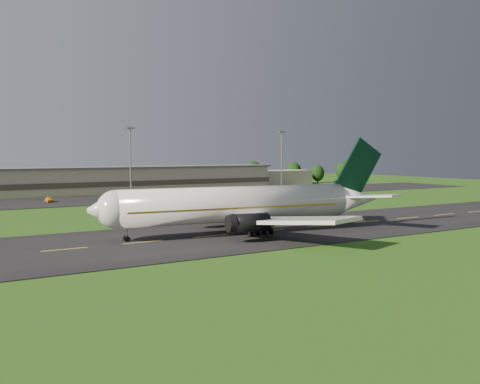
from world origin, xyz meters
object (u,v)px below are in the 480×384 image
terminal (118,180)px  service_vehicle_c (216,192)px  airliner (242,205)px  light_mast_centre (130,153)px  service_vehicle_a (49,199)px  light_mast_east (282,153)px  service_vehicle_d (273,190)px  service_vehicle_b (110,195)px

terminal → service_vehicle_c: 32.95m
airliner → service_vehicle_c: size_ratio=11.80×
light_mast_centre → service_vehicle_c: bearing=-13.5°
terminal → service_vehicle_a: bearing=-137.2°
light_mast_east → service_vehicle_d: light_mast_east is taller
airliner → terminal: size_ratio=0.35×
service_vehicle_d → service_vehicle_b: bearing=124.2°
service_vehicle_b → service_vehicle_c: 32.47m
service_vehicle_a → service_vehicle_d: (70.47, -0.29, -0.07)m
terminal → service_vehicle_a: size_ratio=36.82×
terminal → light_mast_east: light_mast_east is taller
service_vehicle_d → light_mast_east: bearing=-5.9°
terminal → service_vehicle_b: bearing=-114.6°
service_vehicle_c → service_vehicle_d: 20.02m
service_vehicle_b → service_vehicle_d: (52.01, -7.17, -0.05)m
terminal → light_mast_east: 56.67m
airliner → service_vehicle_b: (3.76, 78.53, -3.91)m
service_vehicle_d → service_vehicle_a: bearing=131.9°
terminal → service_vehicle_d: terminal is taller
airliner → light_mast_east: (65.49, 80.10, 8.08)m
light_mast_east → service_vehicle_d: bearing=-138.0°
service_vehicle_a → service_vehicle_b: size_ratio=1.00×
service_vehicle_b → service_vehicle_c: (32.15, -4.54, -0.05)m
airliner → light_mast_east: light_mast_east is taller
light_mast_east → service_vehicle_c: light_mast_east is taller
service_vehicle_c → airliner: bearing=-101.6°
light_mast_centre → service_vehicle_a: size_ratio=5.17×
light_mast_centre → service_vehicle_b: bearing=-166.8°
airliner → service_vehicle_c: airliner is taller
light_mast_east → airliner: bearing=-129.3°
light_mast_east → service_vehicle_a: light_mast_east is taller
light_mast_east → service_vehicle_b: 62.90m
light_mast_east → service_vehicle_c: bearing=-168.3°
service_vehicle_b → service_vehicle_c: size_ratio=0.91×
airliner → service_vehicle_b: size_ratio=13.00×
service_vehicle_a → light_mast_centre: bearing=18.8°
service_vehicle_a → airliner: bearing=-78.2°
light_mast_east → light_mast_centre: bearing=180.0°
airliner → light_mast_east: 103.78m
terminal → light_mast_east: size_ratio=7.13×
airliner → service_vehicle_a: 73.24m
light_mast_east → service_vehicle_d: size_ratio=4.94×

